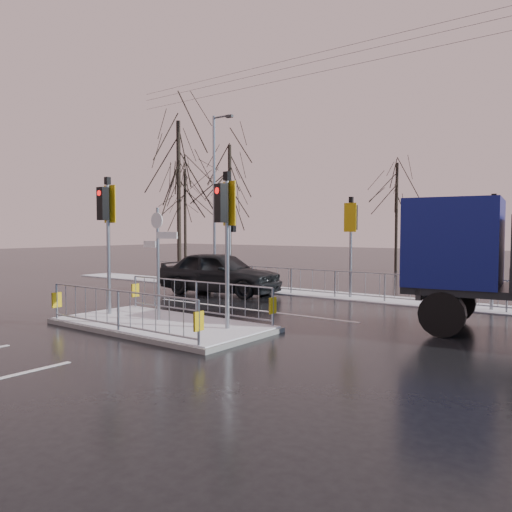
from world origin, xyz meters
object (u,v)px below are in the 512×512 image
Objects in this scene: car_far_lane at (220,273)px; flatbed_truck at (499,262)px; traffic_island at (161,313)px; street_lamp_left at (215,192)px.

flatbed_truck is (10.71, -1.61, 0.94)m from car_far_lane.
traffic_island is 1.17× the size of car_far_lane.
street_lamp_left reaches higher than car_far_lane.
street_lamp_left reaches higher than traffic_island.
car_far_lane is (-3.32, 6.24, 0.48)m from traffic_island.
street_lamp_left is (-6.42, 9.49, 4.10)m from traffic_island.
traffic_island reaches higher than flatbed_truck.
traffic_island is 0.79× the size of flatbed_truck.
traffic_island is 12.17m from street_lamp_left.
flatbed_truck is at bearing -106.92° from car_far_lane.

